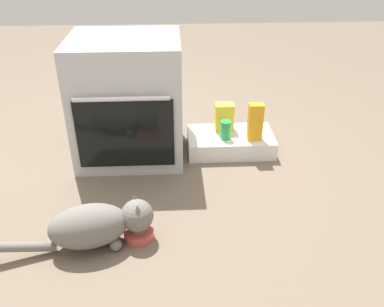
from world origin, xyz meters
The scene contains 8 objects.
ground centered at (0.00, 0.00, 0.00)m, with size 8.00×8.00×0.00m, color #6B5B4C.
oven centered at (0.03, 0.40, 0.37)m, with size 0.65×0.60×0.75m.
pantry_cabinet centered at (0.67, 0.40, 0.06)m, with size 0.55×0.32×0.12m, color white.
food_bowl centered at (0.12, -0.43, 0.03)m, with size 0.14×0.14×0.08m.
cat centered at (-0.07, -0.47, 0.12)m, with size 0.75×0.28×0.23m.
juice_carton centered at (0.81, 0.32, 0.24)m, with size 0.09×0.06×0.24m, color orange.
soda_can centered at (0.63, 0.34, 0.18)m, with size 0.07×0.07×0.12m, color green.
snack_bag centered at (0.63, 0.47, 0.21)m, with size 0.12×0.09×0.18m, color yellow.
Camera 1 is at (0.29, -1.95, 1.36)m, focal length 38.46 mm.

